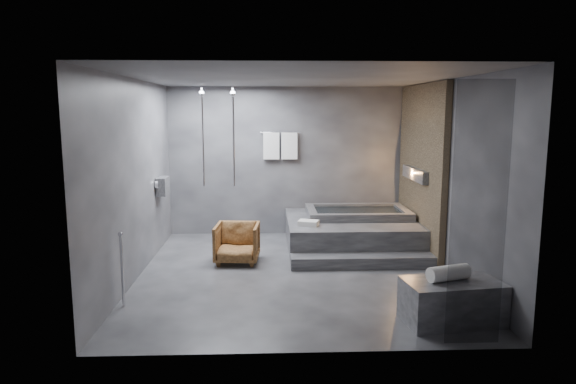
{
  "coord_description": "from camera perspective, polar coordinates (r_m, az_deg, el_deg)",
  "views": [
    {
      "loc": [
        -0.38,
        -7.23,
        2.36
      ],
      "look_at": [
        -0.09,
        0.3,
        1.16
      ],
      "focal_mm": 32.0,
      "sensor_mm": 36.0,
      "label": 1
    }
  ],
  "objects": [
    {
      "name": "room",
      "position": [
        7.54,
        3.7,
        4.25
      ],
      "size": [
        5.0,
        5.04,
        2.82
      ],
      "color": "#2B2B2D",
      "rests_on": "ground"
    },
    {
      "name": "tub_step",
      "position": [
        7.96,
        8.29,
        -7.6
      ],
      "size": [
        2.2,
        0.36,
        0.18
      ],
      "primitive_type": "cube",
      "color": "#303032",
      "rests_on": "ground"
    },
    {
      "name": "tub_deck",
      "position": [
        9.05,
        6.96,
        -4.5
      ],
      "size": [
        2.2,
        2.0,
        0.5
      ],
      "primitive_type": "cube",
      "color": "#303032",
      "rests_on": "ground"
    },
    {
      "name": "driftwood_chair",
      "position": [
        8.09,
        -5.68,
        -5.66
      ],
      "size": [
        0.71,
        0.73,
        0.62
      ],
      "primitive_type": "imported",
      "rotation": [
        0.0,
        0.0,
        -0.08
      ],
      "color": "#452711",
      "rests_on": "ground"
    },
    {
      "name": "concrete_bench",
      "position": [
        6.16,
        17.75,
        -11.53
      ],
      "size": [
        1.13,
        0.72,
        0.48
      ],
      "primitive_type": "cube",
      "rotation": [
        0.0,
        0.0,
        0.13
      ],
      "color": "#353538",
      "rests_on": "ground"
    },
    {
      "name": "deck_towel",
      "position": [
        8.39,
        2.27,
        -3.46
      ],
      "size": [
        0.37,
        0.31,
        0.08
      ],
      "primitive_type": "cube",
      "rotation": [
        0.0,
        0.0,
        -0.3
      ],
      "color": "silver",
      "rests_on": "tub_deck"
    },
    {
      "name": "rolled_towel",
      "position": [
        6.05,
        17.41,
        -8.59
      ],
      "size": [
        0.52,
        0.32,
        0.18
      ],
      "primitive_type": "cylinder",
      "rotation": [
        0.0,
        1.57,
        0.31
      ],
      "color": "white",
      "rests_on": "concrete_bench"
    }
  ]
}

